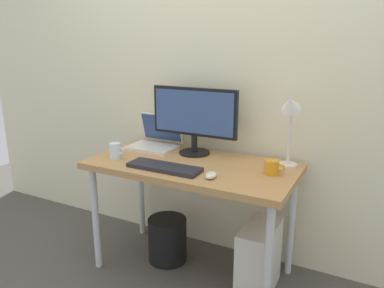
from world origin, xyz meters
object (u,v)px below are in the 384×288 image
glass_cup (115,151)px  coffee_mug (272,167)px  keyboard (164,167)px  computer_tower (259,259)px  desk (192,174)px  desk_lamp (290,115)px  mouse (211,175)px  monitor (194,116)px  laptop (156,139)px  wastebasket (167,239)px

glass_cup → coffee_mug: bearing=10.1°
keyboard → computer_tower: (0.54, 0.17, -0.54)m
desk → desk_lamp: desk_lamp is taller
mouse → glass_cup: size_ratio=0.86×
monitor → glass_cup: (-0.39, -0.32, -0.20)m
desk_lamp → glass_cup: bearing=-162.2°
laptop → desk_lamp: desk_lamp is taller
computer_tower → glass_cup: bearing=-171.8°
glass_cup → computer_tower: (0.92, 0.13, -0.57)m
glass_cup → keyboard: bearing=-5.4°
keyboard → computer_tower: size_ratio=1.05×
computer_tower → desk_lamp: bearing=66.8°
monitor → keyboard: (-0.01, -0.35, -0.24)m
desk → mouse: mouse is taller
mouse → wastebasket: bearing=153.2°
desk → monitor: size_ratio=2.14×
laptop → desk_lamp: bearing=-1.1°
monitor → glass_cup: bearing=-140.9°
desk_lamp → wastebasket: (-0.73, -0.16, -0.90)m
coffee_mug → desk_lamp: bearing=73.4°
desk_lamp → glass_cup: (-1.00, -0.32, -0.26)m
mouse → computer_tower: (0.24, 0.18, -0.54)m
desk_lamp → glass_cup: size_ratio=4.19×
laptop → computer_tower: laptop is taller
keyboard → coffee_mug: coffee_mug is taller
wastebasket → monitor: bearing=51.8°
desk → mouse: (0.21, -0.18, 0.09)m
desk_lamp → glass_cup: desk_lamp is taller
desk_lamp → computer_tower: (-0.08, -0.19, -0.84)m
laptop → monitor: bearing=-3.5°
computer_tower → coffee_mug: bearing=46.2°
desk → glass_cup: size_ratio=11.91×
laptop → wastebasket: (0.19, -0.17, -0.64)m
keyboard → wastebasket: size_ratio=1.47×
desk_lamp → mouse: desk_lamp is taller
desk → glass_cup: 0.50m
keyboard → computer_tower: keyboard is taller
desk → coffee_mug: size_ratio=10.95×
monitor → laptop: (-0.31, 0.02, -0.19)m
laptop → mouse: 0.71m
desk_lamp → keyboard: (-0.62, -0.36, -0.30)m
coffee_mug → computer_tower: (-0.04, -0.04, -0.56)m
desk_lamp → computer_tower: size_ratio=1.05×
wastebasket → glass_cup: bearing=-148.8°
mouse → wastebasket: mouse is taller
laptop → keyboard: laptop is taller
monitor → wastebasket: size_ratio=1.95×
laptop → mouse: bearing=-32.6°
glass_cup → mouse: bearing=-3.7°
keyboard → glass_cup: 0.38m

